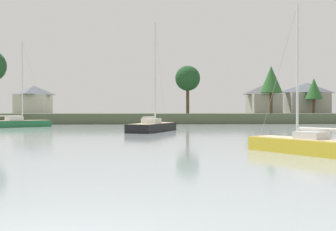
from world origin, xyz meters
TOP-DOWN VIEW (x-y plane):
  - far_shore_bank at (0.00, 85.11)m, footprint 216.61×45.97m
  - sailboat_yellow at (10.40, 13.63)m, footprint 4.89×6.53m
  - sailboat_black at (2.75, 36.96)m, footprint 6.10×9.83m
  - sailboat_green at (-16.97, 50.19)m, footprint 8.78×8.36m
  - shore_tree_far_left at (30.27, 76.02)m, footprint 4.96×4.96m
  - shore_tree_inland_c at (45.23, 86.74)m, footprint 4.42×4.42m
  - shore_tree_right at (10.85, 71.76)m, footprint 5.26×5.26m
  - cottage_hillside at (-27.88, 95.26)m, footprint 8.35×10.50m
  - cottage_near_water at (45.68, 91.77)m, footprint 11.48×6.87m
  - cottage_behind_trees at (33.14, 90.13)m, footprint 7.98×8.85m

SIDE VIEW (x-z plane):
  - sailboat_yellow at x=10.40m, z-range -4.11..4.51m
  - sailboat_black at x=2.75m, z-range -6.39..6.94m
  - sailboat_green at x=-16.97m, z-range -6.46..7.03m
  - far_shore_bank at x=0.00m, z-range 0.00..1.93m
  - cottage_hillside at x=-27.88m, z-range 2.06..9.50m
  - cottage_behind_trees at x=33.14m, z-range 2.06..9.54m
  - cottage_near_water at x=45.68m, z-range 2.08..10.31m
  - shore_tree_inland_c at x=45.23m, z-range 3.69..12.73m
  - shore_tree_right at x=10.85m, z-range 4.25..14.31m
  - shore_tree_far_left at x=30.27m, z-range 4.18..14.93m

